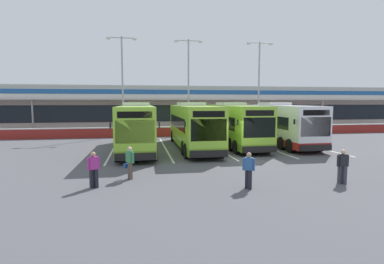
{
  "coord_description": "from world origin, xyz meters",
  "views": [
    {
      "loc": [
        -6.28,
        -19.01,
        3.8
      ],
      "look_at": [
        -2.47,
        3.0,
        1.6
      ],
      "focal_mm": 28.49,
      "sensor_mm": 36.0,
      "label": 1
    }
  ],
  "objects_px": {
    "coach_bus_left_centre": "(193,127)",
    "lamp_post_east": "(259,81)",
    "coach_bus_centre": "(233,125)",
    "pedestrian_with_handbag": "(130,162)",
    "pedestrian_near_bin": "(94,168)",
    "pedestrian_approaching_bus": "(249,169)",
    "coach_bus_leftmost": "(137,128)",
    "lamp_post_west": "(122,80)",
    "pedestrian_child": "(343,165)",
    "coach_bus_right_centre": "(278,124)",
    "lamp_post_centre": "(188,81)"
  },
  "relations": [
    {
      "from": "coach_bus_right_centre",
      "to": "lamp_post_west",
      "type": "height_order",
      "value": "lamp_post_west"
    },
    {
      "from": "coach_bus_centre",
      "to": "pedestrian_with_handbag",
      "type": "height_order",
      "value": "coach_bus_centre"
    },
    {
      "from": "pedestrian_child",
      "to": "lamp_post_centre",
      "type": "xyz_separation_m",
      "value": [
        -3.54,
        22.96,
        5.42
      ]
    },
    {
      "from": "lamp_post_west",
      "to": "lamp_post_east",
      "type": "xyz_separation_m",
      "value": [
        16.15,
        0.21,
        0.0
      ]
    },
    {
      "from": "coach_bus_centre",
      "to": "pedestrian_approaching_bus",
      "type": "height_order",
      "value": "coach_bus_centre"
    },
    {
      "from": "pedestrian_approaching_bus",
      "to": "coach_bus_centre",
      "type": "bearing_deg",
      "value": 75.23
    },
    {
      "from": "pedestrian_child",
      "to": "coach_bus_centre",
      "type": "bearing_deg",
      "value": 94.73
    },
    {
      "from": "coach_bus_centre",
      "to": "pedestrian_approaching_bus",
      "type": "bearing_deg",
      "value": -104.77
    },
    {
      "from": "pedestrian_near_bin",
      "to": "coach_bus_centre",
      "type": "bearing_deg",
      "value": 49.55
    },
    {
      "from": "coach_bus_centre",
      "to": "pedestrian_with_handbag",
      "type": "distance_m",
      "value": 13.8
    },
    {
      "from": "coach_bus_right_centre",
      "to": "pedestrian_approaching_bus",
      "type": "relative_size",
      "value": 7.51
    },
    {
      "from": "pedestrian_with_handbag",
      "to": "coach_bus_leftmost",
      "type": "bearing_deg",
      "value": 88.23
    },
    {
      "from": "coach_bus_centre",
      "to": "pedestrian_child",
      "type": "relative_size",
      "value": 7.51
    },
    {
      "from": "pedestrian_child",
      "to": "lamp_post_centre",
      "type": "relative_size",
      "value": 0.15
    },
    {
      "from": "coach_bus_left_centre",
      "to": "lamp_post_east",
      "type": "height_order",
      "value": "lamp_post_east"
    },
    {
      "from": "coach_bus_right_centre",
      "to": "pedestrian_child",
      "type": "distance_m",
      "value": 13.62
    },
    {
      "from": "coach_bus_left_centre",
      "to": "pedestrian_near_bin",
      "type": "distance_m",
      "value": 12.56
    },
    {
      "from": "coach_bus_right_centre",
      "to": "pedestrian_with_handbag",
      "type": "height_order",
      "value": "coach_bus_right_centre"
    },
    {
      "from": "coach_bus_centre",
      "to": "pedestrian_near_bin",
      "type": "height_order",
      "value": "coach_bus_centre"
    },
    {
      "from": "coach_bus_leftmost",
      "to": "coach_bus_left_centre",
      "type": "distance_m",
      "value": 4.56
    },
    {
      "from": "coach_bus_left_centre",
      "to": "pedestrian_child",
      "type": "xyz_separation_m",
      "value": [
        4.95,
        -12.06,
        -0.91
      ]
    },
    {
      "from": "pedestrian_approaching_bus",
      "to": "lamp_post_west",
      "type": "bearing_deg",
      "value": 105.89
    },
    {
      "from": "coach_bus_centre",
      "to": "lamp_post_east",
      "type": "bearing_deg",
      "value": 57.18
    },
    {
      "from": "pedestrian_near_bin",
      "to": "lamp_post_centre",
      "type": "distance_m",
      "value": 23.67
    },
    {
      "from": "coach_bus_right_centre",
      "to": "lamp_post_west",
      "type": "distance_m",
      "value": 17.6
    },
    {
      "from": "lamp_post_centre",
      "to": "lamp_post_east",
      "type": "bearing_deg",
      "value": -0.81
    },
    {
      "from": "pedestrian_approaching_bus",
      "to": "lamp_post_centre",
      "type": "relative_size",
      "value": 0.15
    },
    {
      "from": "coach_bus_centre",
      "to": "pedestrian_child",
      "type": "height_order",
      "value": "coach_bus_centre"
    },
    {
      "from": "coach_bus_centre",
      "to": "pedestrian_approaching_bus",
      "type": "distance_m",
      "value": 13.79
    },
    {
      "from": "coach_bus_centre",
      "to": "pedestrian_child",
      "type": "bearing_deg",
      "value": -85.27
    },
    {
      "from": "coach_bus_right_centre",
      "to": "coach_bus_left_centre",
      "type": "bearing_deg",
      "value": -171.77
    },
    {
      "from": "coach_bus_leftmost",
      "to": "coach_bus_right_centre",
      "type": "relative_size",
      "value": 1.0
    },
    {
      "from": "pedestrian_child",
      "to": "pedestrian_near_bin",
      "type": "distance_m",
      "value": 11.39
    },
    {
      "from": "coach_bus_centre",
      "to": "pedestrian_near_bin",
      "type": "distance_m",
      "value": 15.78
    },
    {
      "from": "coach_bus_centre",
      "to": "coach_bus_right_centre",
      "type": "height_order",
      "value": "same"
    },
    {
      "from": "coach_bus_centre",
      "to": "lamp_post_east",
      "type": "height_order",
      "value": "lamp_post_east"
    },
    {
      "from": "coach_bus_centre",
      "to": "lamp_post_east",
      "type": "xyz_separation_m",
      "value": [
        6.18,
        9.58,
        4.5
      ]
    },
    {
      "from": "coach_bus_leftmost",
      "to": "lamp_post_west",
      "type": "height_order",
      "value": "lamp_post_west"
    },
    {
      "from": "pedestrian_with_handbag",
      "to": "lamp_post_west",
      "type": "bearing_deg",
      "value": 93.63
    },
    {
      "from": "coach_bus_left_centre",
      "to": "pedestrian_near_bin",
      "type": "height_order",
      "value": "coach_bus_left_centre"
    },
    {
      "from": "pedestrian_with_handbag",
      "to": "lamp_post_east",
      "type": "height_order",
      "value": "lamp_post_east"
    },
    {
      "from": "coach_bus_leftmost",
      "to": "coach_bus_right_centre",
      "type": "height_order",
      "value": "same"
    },
    {
      "from": "pedestrian_approaching_bus",
      "to": "lamp_post_east",
      "type": "height_order",
      "value": "lamp_post_east"
    },
    {
      "from": "coach_bus_right_centre",
      "to": "pedestrian_with_handbag",
      "type": "bearing_deg",
      "value": -140.48
    },
    {
      "from": "coach_bus_centre",
      "to": "pedestrian_with_handbag",
      "type": "relative_size",
      "value": 7.51
    },
    {
      "from": "coach_bus_leftmost",
      "to": "pedestrian_near_bin",
      "type": "xyz_separation_m",
      "value": [
        -1.81,
        -10.53,
        -0.91
      ]
    },
    {
      "from": "lamp_post_west",
      "to": "coach_bus_left_centre",
      "type": "bearing_deg",
      "value": -59.97
    },
    {
      "from": "lamp_post_centre",
      "to": "lamp_post_east",
      "type": "xyz_separation_m",
      "value": [
        8.63,
        -0.12,
        0.0
      ]
    },
    {
      "from": "coach_bus_right_centre",
      "to": "pedestrian_approaching_bus",
      "type": "bearing_deg",
      "value": -120.18
    },
    {
      "from": "coach_bus_leftmost",
      "to": "pedestrian_with_handbag",
      "type": "height_order",
      "value": "coach_bus_leftmost"
    }
  ]
}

